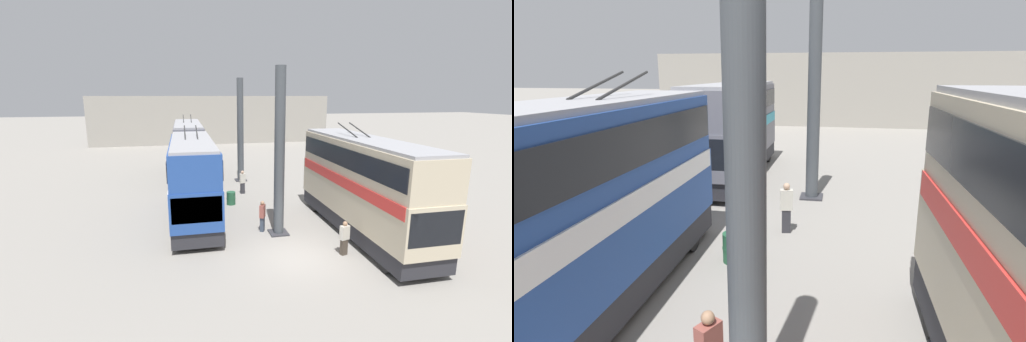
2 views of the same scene
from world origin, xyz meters
The scene contains 7 objects.
depot_back_wall centered at (38.54, 0.00, 3.60)m, with size 0.50×36.00×7.19m.
support_column_near centered at (2.85, 0.00, 4.21)m, with size 0.98×0.98×8.67m.
support_column_far centered at (14.89, 0.00, 4.21)m, with size 0.98×0.98×8.67m.
bus_right_near centered at (5.81, 4.31, 2.73)m, with size 9.29×2.54×5.42m.
bus_right_mid centered at (18.01, 4.31, 2.74)m, with size 10.46×2.54×5.45m.
person_aisle_midway centered at (10.81, 0.56, 0.94)m, with size 0.31×0.46×1.76m.
oil_drum centered at (8.37, 1.78, 0.44)m, with size 0.62×0.62×0.87m.
Camera 2 is at (-1.97, -1.20, 5.40)m, focal length 28.00 mm.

